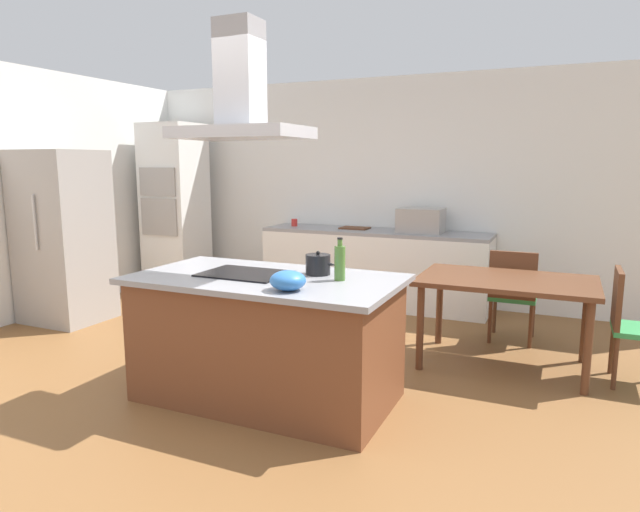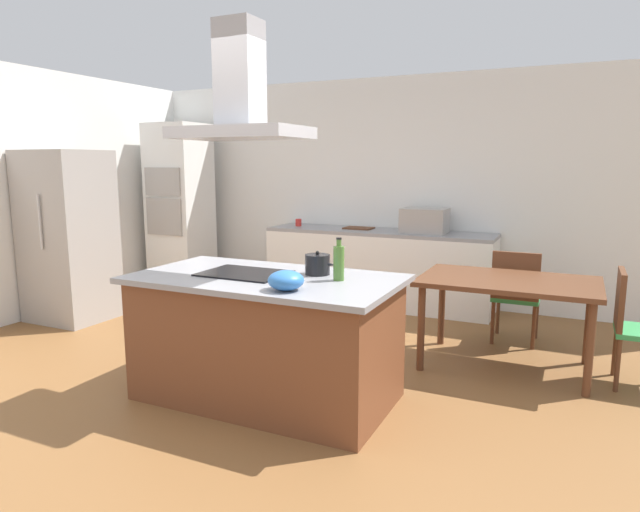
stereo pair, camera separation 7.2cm
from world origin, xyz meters
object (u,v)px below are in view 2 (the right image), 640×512
Objects in this scene: cooktop at (244,273)px; chair_facing_back_wall at (516,291)px; countertop_microwave at (425,221)px; range_hood at (240,101)px; wall_oven_stack at (180,207)px; refrigerator at (68,236)px; coffee_mug_red at (298,222)px; tea_kettle at (318,264)px; chair_at_right_end at (634,321)px; mixing_bowl at (286,280)px; dining_table at (508,289)px; olive_oil_bottle at (339,262)px; cutting_board at (359,228)px.

cooktop is 0.67× the size of chair_facing_back_wall.
countertop_microwave is 0.56× the size of range_hood.
wall_oven_stack is (-3.29, -0.23, 0.06)m from countertop_microwave.
refrigerator is at bearing -165.59° from chair_facing_back_wall.
cooktop is 1.20m from range_hood.
wall_oven_stack is at bearing -171.82° from coffee_mug_red.
tea_kettle is 0.26× the size of chair_at_right_end.
cooktop is at bearing -69.88° from coffee_mug_red.
mixing_bowl is 0.16× the size of dining_table.
dining_table is at bearing 52.97° from olive_oil_bottle.
chair_at_right_end is at bearing -22.63° from coffee_mug_red.
wall_oven_stack is at bearing 172.08° from chair_facing_back_wall.
countertop_microwave is 0.56× the size of chair_facing_back_wall.
coffee_mug_red is 3.13m from dining_table.
chair_facing_back_wall is (1.92, -0.89, -0.40)m from cutting_board.
tea_kettle is 3.36m from refrigerator.
mixing_bowl is 0.25× the size of range_hood.
range_hood is (2.81, -0.89, 1.19)m from refrigerator.
cooktop is 2.94m from refrigerator.
mixing_bowl is 2.54× the size of coffee_mug_red.
countertop_microwave is (0.56, 2.88, 0.13)m from cooktop.
coffee_mug_red is 2.88m from chair_facing_back_wall.
dining_table is 0.68m from chair_facing_back_wall.
dining_table is at bearing 55.83° from mixing_bowl.
countertop_microwave is 3.30m from wall_oven_stack.
cooktop is at bearing -156.04° from tea_kettle.
mixing_bowl is 3.53m from refrigerator.
refrigerator reaches higher than chair_at_right_end.
tea_kettle is at bearing 23.96° from cooktop.
olive_oil_bottle is at bearing 7.52° from cooktop.
coffee_mug_red is 0.04× the size of wall_oven_stack.
coffee_mug_red is 0.05× the size of refrigerator.
tea_kettle is 0.25m from olive_oil_bottle.
chair_at_right_end is (2.02, -1.51, -0.53)m from countertop_microwave.
cooktop is at bearing -140.48° from dining_table.
countertop_microwave reaches higher than chair_facing_back_wall.
mixing_bowl is at bearing -31.78° from range_hood.
cooktop is 1.76× the size of cutting_board.
range_hood reaches higher than olive_oil_bottle.
countertop_microwave is 3.92m from refrigerator.
range_hood is at bearing 148.22° from mixing_bowl.
chair_facing_back_wall is (2.72, -0.85, -0.44)m from coffee_mug_red.
mixing_bowl reaches higher than chair_facing_back_wall.
mixing_bowl is at bearing -113.93° from olive_oil_bottle.
tea_kettle is 1.00× the size of mixing_bowl.
countertop_microwave is at bearing -3.49° from cutting_board.
refrigerator reaches higher than tea_kettle.
chair_at_right_end and chair_facing_back_wall have the same top height.
cutting_board is at bearing 95.06° from range_hood.
chair_at_right_end is at bearing -28.80° from cutting_board.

